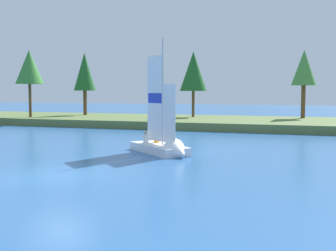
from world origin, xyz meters
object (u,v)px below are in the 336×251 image
shoreline_tree_centre (193,71)px  shoreline_tree_midright (304,68)px  shoreline_tree_left (29,67)px  shoreline_tree_midleft (85,72)px  sailboat (166,146)px

shoreline_tree_centre → shoreline_tree_midright: bearing=8.3°
shoreline_tree_left → shoreline_tree_midleft: (3.29, 5.56, -0.32)m
shoreline_tree_left → shoreline_tree_midleft: size_ratio=0.99×
shoreline_tree_midright → sailboat: 25.00m
shoreline_tree_left → shoreline_tree_centre: size_ratio=1.02×
shoreline_tree_midleft → shoreline_tree_centre: size_ratio=1.03×
shoreline_tree_centre → shoreline_tree_midright: shoreline_tree_centre is taller
shoreline_tree_left → sailboat: (20.80, -16.10, -5.49)m
shoreline_tree_centre → sailboat: 23.07m
shoreline_tree_left → sailboat: size_ratio=1.05×
shoreline_tree_left → sailboat: bearing=-37.7°
shoreline_tree_midright → sailboat: (-6.28, -23.62, -5.25)m
shoreline_tree_left → shoreline_tree_centre: shoreline_tree_left is taller
shoreline_tree_midleft → shoreline_tree_centre: bearing=1.6°
shoreline_tree_left → shoreline_tree_midleft: bearing=59.4°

